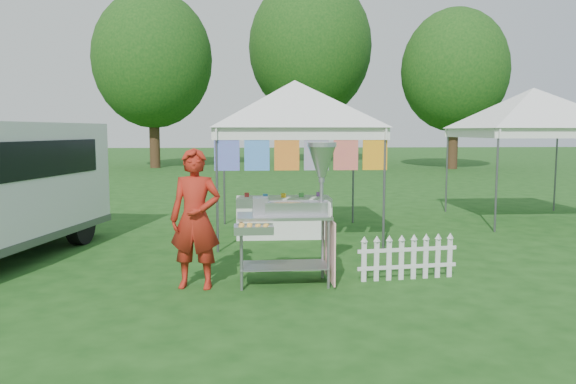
{
  "coord_description": "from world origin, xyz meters",
  "views": [
    {
      "loc": [
        -0.9,
        -7.3,
        2.05
      ],
      "look_at": [
        -0.28,
        1.3,
        1.1
      ],
      "focal_mm": 35.0,
      "sensor_mm": 36.0,
      "label": 1
    }
  ],
  "objects": [
    {
      "name": "tree_left",
      "position": [
        -6.0,
        24.0,
        5.83
      ],
      "size": [
        6.4,
        6.4,
        9.53
      ],
      "color": "#322312",
      "rests_on": "ground"
    },
    {
      "name": "canopy_main",
      "position": [
        0.0,
        3.49,
        2.99
      ],
      "size": [
        4.24,
        4.24,
        3.45
      ],
      "color": "#59595E",
      "rests_on": "ground"
    },
    {
      "name": "display_table",
      "position": [
        -0.23,
        3.37,
        0.39
      ],
      "size": [
        1.8,
        0.7,
        0.77
      ],
      "primitive_type": "cube",
      "color": "white",
      "rests_on": "ground"
    },
    {
      "name": "canopy_right",
      "position": [
        5.5,
        5.0,
        2.99
      ],
      "size": [
        4.24,
        4.24,
        3.45
      ],
      "color": "#59595E",
      "rests_on": "ground"
    },
    {
      "name": "tree_mid",
      "position": [
        3.0,
        28.0,
        7.14
      ],
      "size": [
        7.6,
        7.6,
        11.52
      ],
      "color": "#322312",
      "rests_on": "ground"
    },
    {
      "name": "vendor",
      "position": [
        -1.58,
        -0.06,
        0.91
      ],
      "size": [
        0.73,
        0.54,
        1.82
      ],
      "primitive_type": "imported",
      "rotation": [
        0.0,
        0.0,
        -0.16
      ],
      "color": "#9F1F13",
      "rests_on": "ground"
    },
    {
      "name": "donut_cart",
      "position": [
        -0.23,
        0.02,
        1.11
      ],
      "size": [
        1.36,
        0.95,
        1.89
      ],
      "rotation": [
        0.0,
        0.0,
        0.02
      ],
      "color": "gray",
      "rests_on": "ground"
    },
    {
      "name": "tree_right",
      "position": [
        10.0,
        22.0,
        5.18
      ],
      "size": [
        5.6,
        5.6,
        8.42
      ],
      "color": "#322312",
      "rests_on": "ground"
    },
    {
      "name": "picket_fence",
      "position": [
        1.28,
        0.13,
        0.29
      ],
      "size": [
        1.43,
        0.21,
        0.56
      ],
      "rotation": [
        0.0,
        0.0,
        0.13
      ],
      "color": "silver",
      "rests_on": "ground"
    },
    {
      "name": "ground",
      "position": [
        0.0,
        0.0,
        0.0
      ],
      "size": [
        120.0,
        120.0,
        0.0
      ],
      "primitive_type": "plane",
      "color": "#174313",
      "rests_on": "ground"
    }
  ]
}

